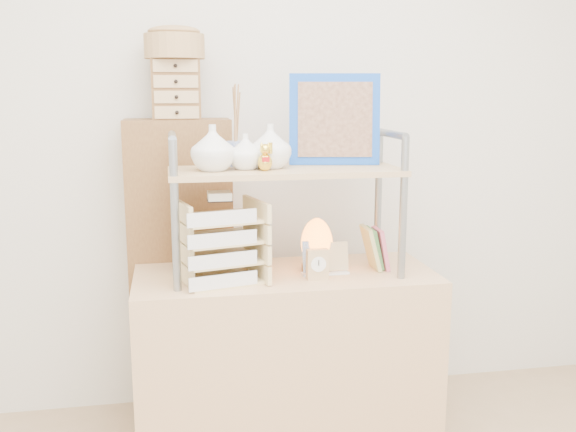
# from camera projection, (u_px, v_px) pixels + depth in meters

# --- Properties ---
(desk) EXTENTS (1.20, 0.50, 0.75)m
(desk) POSITION_uv_depth(u_px,v_px,m) (286.00, 361.00, 2.64)
(desk) COLOR tan
(desk) RESTS_ON ground
(cabinet) EXTENTS (0.45, 0.24, 1.35)m
(cabinet) POSITION_uv_depth(u_px,v_px,m) (182.00, 271.00, 2.87)
(cabinet) COLOR brown
(cabinet) RESTS_ON ground
(hutch) EXTENTS (0.90, 0.34, 0.79)m
(hutch) POSITION_uv_depth(u_px,v_px,m) (274.00, 160.00, 2.49)
(hutch) COLOR gray
(hutch) RESTS_ON desk
(letter_tray) EXTENTS (0.34, 0.33, 0.35)m
(letter_tray) POSITION_uv_depth(u_px,v_px,m) (220.00, 246.00, 2.44)
(letter_tray) COLOR #DAC183
(letter_tray) RESTS_ON desk
(salt_lamp) EXTENTS (0.14, 0.13, 0.22)m
(salt_lamp) POSITION_uv_depth(u_px,v_px,m) (317.00, 244.00, 2.59)
(salt_lamp) COLOR brown
(salt_lamp) RESTS_ON desk
(desk_clock) EXTENTS (0.09, 0.04, 0.12)m
(desk_clock) POSITION_uv_depth(u_px,v_px,m) (318.00, 264.00, 2.48)
(desk_clock) COLOR tan
(desk_clock) RESTS_ON desk
(postcard_stand) EXTENTS (0.19, 0.06, 0.14)m
(postcard_stand) POSITION_uv_depth(u_px,v_px,m) (325.00, 264.00, 2.55)
(postcard_stand) COLOR white
(postcard_stand) RESTS_ON desk
(drawer_chest) EXTENTS (0.20, 0.16, 0.25)m
(drawer_chest) POSITION_uv_depth(u_px,v_px,m) (176.00, 89.00, 2.69)
(drawer_chest) COLOR brown
(drawer_chest) RESTS_ON cabinet
(woven_basket) EXTENTS (0.25, 0.25, 0.10)m
(woven_basket) POSITION_uv_depth(u_px,v_px,m) (174.00, 46.00, 2.66)
(woven_basket) COLOR olive
(woven_basket) RESTS_ON drawer_chest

